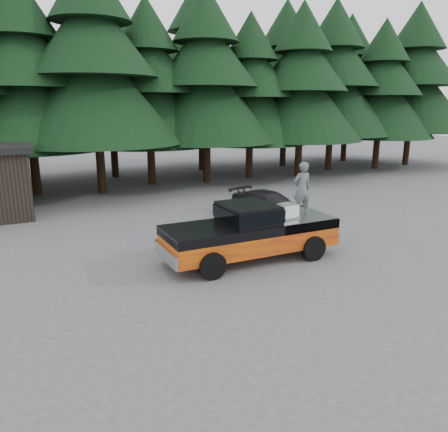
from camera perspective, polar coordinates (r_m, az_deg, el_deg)
name	(u,v)px	position (r m, az deg, el deg)	size (l,w,h in m)	color
ground	(227,271)	(13.77, 0.35, -7.16)	(120.00, 120.00, 0.00)	#49494B
pickup_truck	(250,240)	(14.55, 3.43, -3.20)	(6.00, 2.04, 1.33)	#D46804
truck_cab	(248,213)	(14.25, 3.14, 0.43)	(1.66, 1.90, 0.59)	black
air_compressor	(287,212)	(14.82, 8.21, 0.55)	(0.64, 0.53, 0.44)	silver
man_on_bed	(302,189)	(15.15, 10.15, 3.51)	(0.68, 0.44, 1.85)	#4E5455
parked_car	(269,204)	(20.19, 5.94, 1.52)	(1.65, 4.05, 1.18)	black
treeline	(109,60)	(29.43, -14.82, 19.12)	(60.15, 16.05, 17.50)	black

